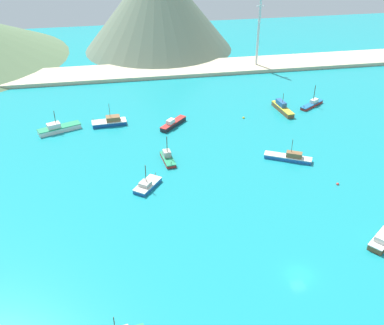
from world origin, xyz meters
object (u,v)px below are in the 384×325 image
object	(u,v)px
radio_tower	(259,30)
fishing_boat_0	(168,158)
fishing_boat_7	(384,237)
fishing_boat_11	(110,122)
buoy_2	(338,184)
fishing_boat_2	(147,185)
buoy_1	(243,118)
fishing_boat_4	(58,128)
fishing_boat_3	(173,123)
fishing_boat_10	(282,108)
fishing_boat_9	(289,157)
fishing_boat_5	(312,104)

from	to	relation	value
radio_tower	fishing_boat_0	bearing A→B (deg)	-123.63
fishing_boat_7	fishing_boat_11	size ratio (longest dim) A/B	0.95
fishing_boat_7	buoy_2	world-z (taller)	fishing_boat_7
fishing_boat_2	radio_tower	xyz separation A→B (m)	(45.46, 70.16, 12.69)
fishing_boat_7	buoy_1	world-z (taller)	fishing_boat_7
fishing_boat_4	fishing_boat_11	xyz separation A→B (m)	(13.51, 1.62, -0.02)
fishing_boat_3	fishing_boat_10	world-z (taller)	fishing_boat_10
fishing_boat_2	buoy_1	size ratio (longest dim) A/B	11.15
fishing_boat_10	buoy_1	size ratio (longest dim) A/B	15.56
fishing_boat_3	fishing_boat_10	size ratio (longest dim) A/B	0.79
fishing_boat_7	fishing_boat_4	bearing A→B (deg)	137.78
fishing_boat_7	fishing_boat_10	distance (m)	57.55
fishing_boat_3	fishing_boat_2	bearing A→B (deg)	-108.58
fishing_boat_0	buoy_1	bearing A→B (deg)	39.13
fishing_boat_9	fishing_boat_4	bearing A→B (deg)	155.51
fishing_boat_7	buoy_1	size ratio (longest dim) A/B	13.20
fishing_boat_0	fishing_boat_11	distance (m)	25.33
fishing_boat_9	fishing_boat_10	distance (m)	27.91
fishing_boat_9	fishing_boat_7	bearing A→B (deg)	-77.72
fishing_boat_11	buoy_1	xyz separation A→B (m)	(36.74, -2.39, -0.78)
fishing_boat_7	buoy_2	distance (m)	18.89
fishing_boat_0	fishing_boat_11	bearing A→B (deg)	120.45
fishing_boat_7	fishing_boat_10	xyz separation A→B (m)	(1.13, 57.54, 0.13)
fishing_boat_0	fishing_boat_5	distance (m)	51.89
fishing_boat_5	fishing_boat_9	distance (m)	33.69
fishing_boat_0	radio_tower	distance (m)	72.73
fishing_boat_7	buoy_2	bearing A→B (deg)	90.00
buoy_1	buoy_2	xyz separation A→B (m)	(11.08, -36.00, -0.01)
fishing_boat_11	radio_tower	bearing A→B (deg)	35.76
fishing_boat_3	fishing_boat_5	size ratio (longest dim) A/B	0.96
fishing_boat_3	buoy_1	xyz separation A→B (m)	(20.11, 1.47, -0.68)
radio_tower	fishing_boat_7	bearing A→B (deg)	-92.82
fishing_boat_0	radio_tower	xyz separation A→B (m)	(39.67, 59.65, 12.55)
fishing_boat_5	fishing_boat_11	xyz separation A→B (m)	(-58.86, -2.14, 0.22)
fishing_boat_9	fishing_boat_10	bearing A→B (deg)	73.71
fishing_boat_9	fishing_boat_2	bearing A→B (deg)	-170.28
fishing_boat_4	fishing_boat_5	size ratio (longest dim) A/B	1.31
fishing_boat_2	fishing_boat_10	distance (m)	53.10
fishing_boat_3	buoy_2	bearing A→B (deg)	-47.92
fishing_boat_4	fishing_boat_10	size ratio (longest dim) A/B	1.09
fishing_boat_4	fishing_boat_9	size ratio (longest dim) A/B	1.05
fishing_boat_3	fishing_boat_5	xyz separation A→B (m)	(42.23, 5.99, -0.13)
fishing_boat_2	buoy_1	xyz separation A→B (m)	(29.69, 29.95, -0.54)
fishing_boat_7	fishing_boat_2	bearing A→B (deg)	148.56
fishing_boat_3	fishing_boat_5	distance (m)	42.65
fishing_boat_9	buoy_1	size ratio (longest dim) A/B	16.05
fishing_boat_0	fishing_boat_4	world-z (taller)	fishing_boat_0
buoy_1	buoy_2	size ratio (longest dim) A/B	1.08
fishing_boat_7	fishing_boat_10	bearing A→B (deg)	88.87
fishing_boat_2	fishing_boat_10	xyz separation A→B (m)	(41.90, 32.62, 0.38)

